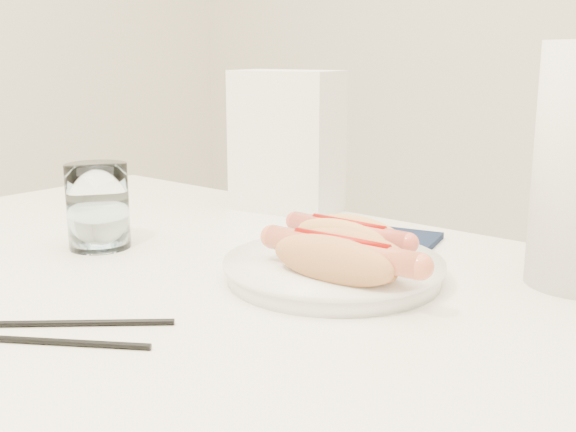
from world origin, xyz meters
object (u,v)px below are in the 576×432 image
Objects in this scene: water_glass at (98,206)px; napkin_box at (287,142)px; hotdog_left at (348,237)px; plate at (333,271)px; hotdog_right at (341,258)px; table at (188,329)px.

water_glass is 0.50× the size of napkin_box.
napkin_box is (-0.26, 0.20, 0.07)m from hotdog_left.
plate is 1.08× the size of napkin_box.
hotdog_right is 0.36m from water_glass.
table is at bearing -160.85° from hotdog_right.
hotdog_right is at bearing 21.08° from table.
hotdog_right is (0.04, -0.04, 0.03)m from plate.
table is at bearing -6.36° from water_glass.
hotdog_left is at bearing 22.19° from water_glass.
hotdog_right reaches higher than hotdog_left.
plate is 0.38m from napkin_box.
napkin_box is at bearing 142.57° from hotdog_left.
table is 0.22m from water_glass.
table is 7.49× the size of hotdog_left.
hotdog_right is 0.43m from napkin_box.
hotdog_left is 0.33m from water_glass.
plate is 2.17× the size of water_glass.
hotdog_left is 0.34m from napkin_box.
water_glass is at bearing 173.64° from table.
table is at bearing -128.82° from hotdog_left.
plate is at bearing 39.92° from table.
plate is 0.33m from water_glass.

